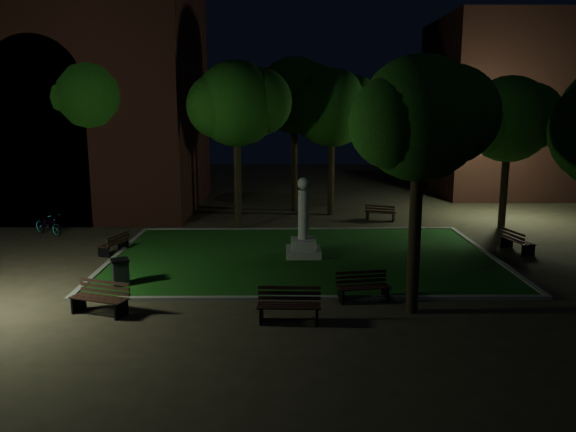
# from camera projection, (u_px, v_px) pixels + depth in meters

# --- Properties ---
(ground) EXTENTS (80.00, 80.00, 0.00)m
(ground) POSITION_uv_depth(u_px,v_px,m) (305.00, 272.00, 20.81)
(ground) COLOR #3D3324
(lawn) EXTENTS (15.00, 10.00, 0.08)m
(lawn) POSITION_uv_depth(u_px,v_px,m) (303.00, 257.00, 22.77)
(lawn) COLOR #174712
(lawn) RESTS_ON ground
(lawn_kerb) EXTENTS (15.40, 10.40, 0.12)m
(lawn_kerb) POSITION_uv_depth(u_px,v_px,m) (303.00, 256.00, 22.76)
(lawn_kerb) COLOR slate
(lawn_kerb) RESTS_ON ground
(monument) EXTENTS (1.40, 1.40, 3.20)m
(monument) POSITION_uv_depth(u_px,v_px,m) (303.00, 235.00, 22.59)
(monument) COLOR gray
(monument) RESTS_ON lawn
(building_main) EXTENTS (20.00, 12.00, 15.00)m
(building_main) POSITION_uv_depth(u_px,v_px,m) (26.00, 83.00, 32.77)
(building_main) COLOR #471F18
(building_main) RESTS_ON ground
(building_far) EXTENTS (16.00, 10.00, 12.00)m
(building_far) POSITION_uv_depth(u_px,v_px,m) (549.00, 107.00, 39.48)
(building_far) COLOR #471F18
(building_far) RESTS_ON ground
(tree_north_wl) EXTENTS (5.01, 4.09, 8.21)m
(tree_north_wl) POSITION_uv_depth(u_px,v_px,m) (238.00, 104.00, 26.68)
(tree_north_wl) COLOR black
(tree_north_wl) RESTS_ON ground
(tree_north_er) EXTENTS (5.24, 4.28, 8.10)m
(tree_north_er) POSITION_uv_depth(u_px,v_px,m) (334.00, 108.00, 30.71)
(tree_north_er) COLOR black
(tree_north_er) RESTS_ON ground
(tree_ne) EXTENTS (5.15, 4.20, 7.53)m
(tree_ne) POSITION_uv_depth(u_px,v_px,m) (511.00, 119.00, 27.36)
(tree_ne) COLOR black
(tree_ne) RESTS_ON ground
(tree_se) EXTENTS (4.35, 3.55, 7.47)m
(tree_se) POSITION_uv_depth(u_px,v_px,m) (423.00, 119.00, 15.66)
(tree_se) COLOR black
(tree_se) RESTS_ON ground
(tree_nw) EXTENTS (6.56, 5.35, 9.25)m
(tree_nw) POSITION_uv_depth(u_px,v_px,m) (103.00, 96.00, 29.39)
(tree_nw) COLOR black
(tree_nw) RESTS_ON ground
(tree_far_north) EXTENTS (5.29, 4.32, 8.82)m
(tree_far_north) POSITION_uv_depth(u_px,v_px,m) (296.00, 96.00, 31.86)
(tree_far_north) COLOR black
(tree_far_north) RESTS_ON ground
(lamppost_nw) EXTENTS (1.18, 0.28, 4.43)m
(lamppost_nw) POSITION_uv_depth(u_px,v_px,m) (61.00, 162.00, 30.18)
(lamppost_nw) COLOR black
(lamppost_nw) RESTS_ON ground
(lamppost_ne) EXTENTS (1.18, 0.28, 4.42)m
(lamppost_ne) POSITION_uv_depth(u_px,v_px,m) (508.00, 162.00, 30.27)
(lamppost_ne) COLOR black
(lamppost_ne) RESTS_ON ground
(bench_near_left) EXTENTS (1.82, 0.70, 0.98)m
(bench_near_left) POSITION_uv_depth(u_px,v_px,m) (289.00, 306.00, 15.91)
(bench_near_left) COLOR black
(bench_near_left) RESTS_ON ground
(bench_near_right) EXTENTS (1.74, 0.85, 0.91)m
(bench_near_right) POSITION_uv_depth(u_px,v_px,m) (363.00, 287.00, 17.67)
(bench_near_right) COLOR black
(bench_near_right) RESTS_ON ground
(bench_west_near) EXTENTS (1.84, 1.17, 0.95)m
(bench_west_near) POSITION_uv_depth(u_px,v_px,m) (101.00, 299.00, 16.55)
(bench_west_near) COLOR black
(bench_west_near) RESTS_ON ground
(bench_left_side) EXTENTS (0.99, 1.62, 0.84)m
(bench_left_side) POSITION_uv_depth(u_px,v_px,m) (115.00, 244.00, 23.36)
(bench_left_side) COLOR black
(bench_left_side) RESTS_ON ground
(bench_right_side) EXTENTS (0.92, 1.79, 0.94)m
(bench_right_side) POSITION_uv_depth(u_px,v_px,m) (516.00, 242.00, 23.62)
(bench_right_side) COLOR black
(bench_right_side) RESTS_ON ground
(bench_far_side) EXTENTS (1.69, 1.10, 0.88)m
(bench_far_side) POSITION_uv_depth(u_px,v_px,m) (380.00, 213.00, 30.07)
(bench_far_side) COLOR black
(bench_far_side) RESTS_ON ground
(trash_bin) EXTENTS (0.75, 0.75, 0.98)m
(trash_bin) POSITION_uv_depth(u_px,v_px,m) (120.00, 273.00, 18.96)
(trash_bin) COLOR black
(trash_bin) RESTS_ON ground
(bicycle) EXTENTS (2.00, 1.63, 1.02)m
(bicycle) POSITION_uv_depth(u_px,v_px,m) (48.00, 224.00, 26.75)
(bicycle) COLOR black
(bicycle) RESTS_ON ground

